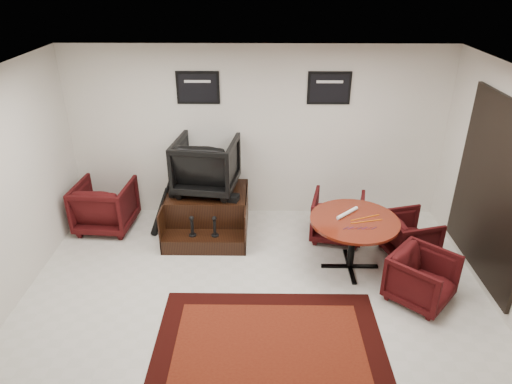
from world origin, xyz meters
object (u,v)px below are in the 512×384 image
armchair_side (105,203)px  table_chair_corner (422,276)px  shine_chair (206,162)px  shine_podium (208,213)px  table_chair_back (338,215)px  meeting_table (354,225)px  table_chair_window (410,233)px

armchair_side → table_chair_corner: 4.82m
shine_chair → armchair_side: (-1.64, -0.08, -0.68)m
shine_podium → armchair_side: 1.64m
shine_podium → table_chair_back: 2.03m
table_chair_back → meeting_table: bearing=108.0°
shine_podium → table_chair_back: table_chair_back is taller
meeting_table → table_chair_corner: meeting_table is taller
meeting_table → table_chair_corner: (0.76, -0.68, -0.32)m
table_chair_back → table_chair_window: (0.98, -0.46, -0.04)m
shine_chair → table_chair_window: (3.00, -0.79, -0.77)m
shine_chair → table_chair_corner: size_ratio=1.29×
shine_chair → table_chair_back: shine_chair is taller
armchair_side → table_chair_corner: (4.50, -1.74, -0.07)m
shine_podium → armchair_side: armchair_side is taller
table_chair_back → shine_podium: bearing=7.2°
shine_chair → table_chair_back: 2.17m
shine_podium → shine_chair: 0.83m
meeting_table → table_chair_window: size_ratio=1.70×
shine_podium → table_chair_corner: (2.86, -1.68, 0.07)m
armchair_side → table_chair_corner: size_ratio=1.20×
armchair_side → shine_podium: bearing=-177.8°
table_chair_window → table_chair_corner: (-0.14, -1.03, 0.01)m
shine_podium → meeting_table: (2.10, -1.00, 0.39)m
shine_podium → meeting_table: meeting_table is taller
armchair_side → table_chair_back: bearing=-179.7°
meeting_table → table_chair_back: bearing=95.4°
armchair_side → table_chair_back: armchair_side is taller
shine_podium → table_chair_back: size_ratio=1.65×
shine_chair → table_chair_window: 3.20m
shine_podium → table_chair_window: bearing=-12.2°
shine_podium → shine_chair: size_ratio=1.37×
meeting_table → shine_chair: bearing=151.6°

